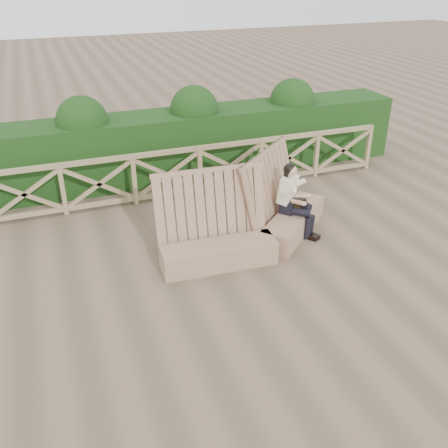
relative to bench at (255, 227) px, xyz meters
name	(u,v)px	position (x,y,z in m)	size (l,w,h in m)	color
ground	(226,286)	(-0.94, -1.00, -0.39)	(60.00, 60.00, 0.00)	brown
bench	(255,227)	(0.00, 0.00, 0.00)	(3.56, 1.90, 1.55)	#85654C
woman	(293,197)	(0.86, 0.24, 0.33)	(0.73, 0.84, 1.36)	black
guardrail	(167,175)	(-0.94, 2.50, 0.17)	(10.10, 0.09, 1.10)	#978358
hedge	(154,148)	(-0.94, 3.70, 0.36)	(12.00, 1.20, 1.50)	black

